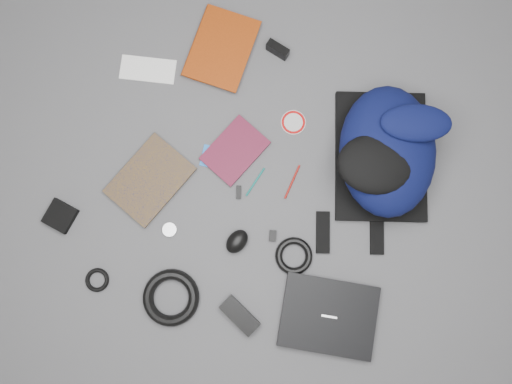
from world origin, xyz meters
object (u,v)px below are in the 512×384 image
at_px(backpack, 387,151).
at_px(textbook_red, 194,40).
at_px(dvd_case, 235,151).
at_px(mouse, 237,241).
at_px(comic_book, 129,162).
at_px(power_brick, 240,315).
at_px(laptop, 329,316).
at_px(compact_camera, 278,50).
at_px(pouch, 60,216).

distance_m(backpack, textbook_red, 0.81).
height_order(dvd_case, mouse, mouse).
height_order(comic_book, power_brick, power_brick).
bearing_deg(dvd_case, laptop, -18.95).
xyz_separation_m(dvd_case, mouse, (0.14, -0.30, 0.02)).
xyz_separation_m(textbook_red, compact_camera, (0.30, 0.08, 0.01)).
relative_size(comic_book, pouch, 2.92).
bearing_deg(mouse, pouch, -149.30).
bearing_deg(dvd_case, comic_book, -132.07).
relative_size(laptop, power_brick, 2.27).
distance_m(power_brick, pouch, 0.72).
xyz_separation_m(laptop, comic_book, (-0.86, 0.22, -0.01)).
distance_m(laptop, power_brick, 0.31).
xyz_separation_m(backpack, mouse, (-0.36, -0.48, -0.08)).
xyz_separation_m(backpack, laptop, (0.04, -0.59, -0.09)).
relative_size(textbook_red, mouse, 3.15).
height_order(mouse, power_brick, mouse).
bearing_deg(textbook_red, compact_camera, 11.43).
height_order(dvd_case, pouch, pouch).
bearing_deg(laptop, dvd_case, 128.92).
distance_m(mouse, pouch, 0.63).
xyz_separation_m(compact_camera, power_brick, (0.25, -0.93, -0.01)).
distance_m(textbook_red, mouse, 0.76).
xyz_separation_m(compact_camera, mouse, (0.14, -0.70, 0.00)).
distance_m(mouse, power_brick, 0.25).
bearing_deg(mouse, textbook_red, 141.25).
xyz_separation_m(comic_book, power_brick, (0.58, -0.34, 0.01)).
xyz_separation_m(backpack, power_brick, (-0.25, -0.71, -0.09)).
bearing_deg(backpack, comic_book, -177.52).
height_order(textbook_red, power_brick, power_brick).
xyz_separation_m(laptop, compact_camera, (-0.53, 0.82, 0.01)).
bearing_deg(power_brick, laptop, 43.58).
relative_size(mouse, power_brick, 0.64).
xyz_separation_m(laptop, textbook_red, (-0.83, 0.74, -0.00)).
relative_size(textbook_red, dvd_case, 1.33).
bearing_deg(textbook_red, comic_book, -97.33).
bearing_deg(compact_camera, dvd_case, -79.88).
bearing_deg(power_brick, pouch, -164.39).
bearing_deg(comic_book, compact_camera, 78.00).
relative_size(power_brick, pouch, 1.48).
bearing_deg(mouse, backpack, 69.54).
relative_size(backpack, dvd_case, 2.34).
relative_size(dvd_case, mouse, 2.37).
bearing_deg(dvd_case, mouse, -46.56).
bearing_deg(comic_book, dvd_case, 46.44).
relative_size(textbook_red, comic_book, 1.03).
distance_m(comic_book, pouch, 0.31).
bearing_deg(backpack, power_brick, -130.78).
bearing_deg(backpack, pouch, -168.09).
bearing_deg(backpack, textbook_red, 148.34).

